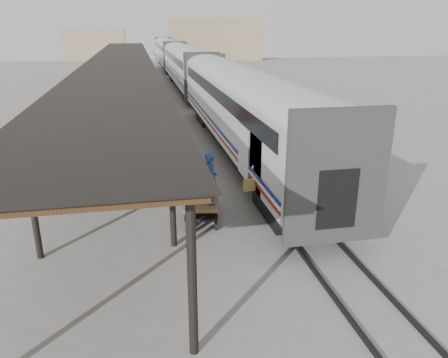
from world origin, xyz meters
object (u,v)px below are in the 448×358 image
object	(u,v)px
luggage_tug	(137,117)
porter	(211,178)
pedestrian	(127,116)
baggage_cart	(201,202)

from	to	relation	value
luggage_tug	porter	size ratio (longest dim) A/B	0.86
pedestrian	baggage_cart	bearing A→B (deg)	95.17
porter	pedestrian	bearing A→B (deg)	2.01
baggage_cart	pedestrian	bearing A→B (deg)	108.89
baggage_cart	porter	size ratio (longest dim) A/B	1.38
baggage_cart	luggage_tug	distance (m)	16.79
baggage_cart	pedestrian	distance (m)	15.69
porter	luggage_tug	bearing A→B (deg)	-0.77
luggage_tug	porter	xyz separation A→B (m)	(2.43, -17.30, 1.22)
baggage_cart	porter	world-z (taller)	porter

